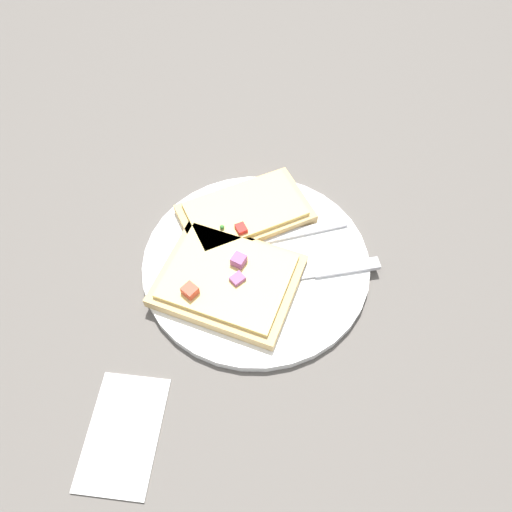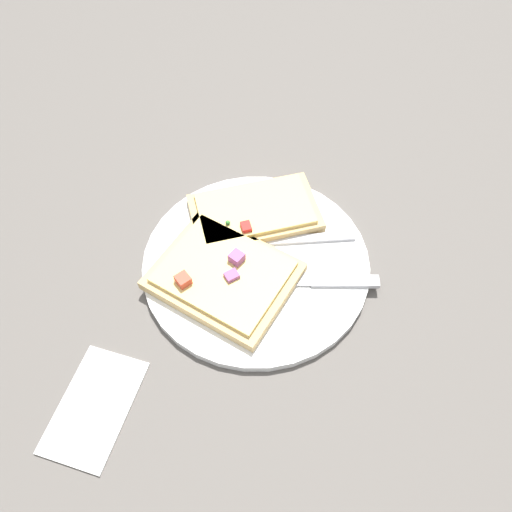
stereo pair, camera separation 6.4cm
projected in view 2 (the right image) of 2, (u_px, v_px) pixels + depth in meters
ground_plane at (256, 265)px, 0.66m from camera, size 4.00×4.00×0.00m
plate at (256, 263)px, 0.65m from camera, size 0.29×0.29×0.01m
fork at (268, 241)px, 0.66m from camera, size 0.09×0.20×0.01m
knife at (304, 279)px, 0.63m from camera, size 0.08×0.22×0.01m
pizza_slice_main at (224, 275)px, 0.62m from camera, size 0.17×0.19×0.03m
pizza_slice_corner at (255, 212)px, 0.68m from camera, size 0.17×0.20×0.03m
crumb_scatter at (248, 207)px, 0.69m from camera, size 0.11×0.05×0.01m
napkin at (94, 406)px, 0.55m from camera, size 0.13×0.08×0.01m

